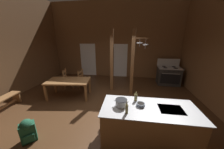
{
  "coord_description": "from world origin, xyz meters",
  "views": [
    {
      "loc": [
        0.96,
        -3.49,
        2.43
      ],
      "look_at": [
        0.27,
        0.96,
        0.98
      ],
      "focal_mm": 18.61,
      "sensor_mm": 36.0,
      "label": 1
    }
  ],
  "objects_px": {
    "kitchen_island": "(147,124)",
    "bottle_short_on_counter": "(127,109)",
    "stove_range": "(168,75)",
    "bottle_tall_on_counter": "(136,97)",
    "ladderback_chair_near_window": "(83,80)",
    "ladderback_chair_by_post": "(68,79)",
    "mixing_bowl_on_counter": "(141,104)",
    "backpack": "(28,130)",
    "stockpot_on_counter": "(121,103)",
    "dining_table": "(69,82)"
  },
  "relations": [
    {
      "from": "backpack",
      "to": "stove_range",
      "type": "bearing_deg",
      "value": 44.82
    },
    {
      "from": "bottle_tall_on_counter",
      "to": "mixing_bowl_on_counter",
      "type": "bearing_deg",
      "value": -65.32
    },
    {
      "from": "stove_range",
      "to": "ladderback_chair_near_window",
      "type": "xyz_separation_m",
      "value": [
        -4.27,
        -1.28,
        -0.03
      ]
    },
    {
      "from": "stove_range",
      "to": "dining_table",
      "type": "xyz_separation_m",
      "value": [
        -4.55,
        -2.14,
        0.17
      ]
    },
    {
      "from": "ladderback_chair_by_post",
      "to": "backpack",
      "type": "relative_size",
      "value": 1.59
    },
    {
      "from": "kitchen_island",
      "to": "bottle_tall_on_counter",
      "type": "height_order",
      "value": "bottle_tall_on_counter"
    },
    {
      "from": "dining_table",
      "to": "mixing_bowl_on_counter",
      "type": "height_order",
      "value": "mixing_bowl_on_counter"
    },
    {
      "from": "stove_range",
      "to": "stockpot_on_counter",
      "type": "xyz_separation_m",
      "value": [
        -2.23,
        -3.94,
        0.51
      ]
    },
    {
      "from": "stove_range",
      "to": "bottle_tall_on_counter",
      "type": "height_order",
      "value": "stove_range"
    },
    {
      "from": "mixing_bowl_on_counter",
      "to": "bottle_tall_on_counter",
      "type": "distance_m",
      "value": 0.26
    },
    {
      "from": "kitchen_island",
      "to": "bottle_short_on_counter",
      "type": "distance_m",
      "value": 0.81
    },
    {
      "from": "kitchen_island",
      "to": "stove_range",
      "type": "xyz_separation_m",
      "value": [
        1.59,
        3.91,
        0.03
      ]
    },
    {
      "from": "stove_range",
      "to": "bottle_tall_on_counter",
      "type": "distance_m",
      "value": 4.14
    },
    {
      "from": "mixing_bowl_on_counter",
      "to": "ladderback_chair_near_window",
      "type": "bearing_deg",
      "value": 133.81
    },
    {
      "from": "ladderback_chair_by_post",
      "to": "stockpot_on_counter",
      "type": "xyz_separation_m",
      "value": [
        2.84,
        -2.66,
        0.54
      ]
    },
    {
      "from": "stove_range",
      "to": "ladderback_chair_near_window",
      "type": "distance_m",
      "value": 4.45
    },
    {
      "from": "backpack",
      "to": "mixing_bowl_on_counter",
      "type": "bearing_deg",
      "value": 11.2
    },
    {
      "from": "backpack",
      "to": "stockpot_on_counter",
      "type": "xyz_separation_m",
      "value": [
        2.19,
        0.46,
        0.67
      ]
    },
    {
      "from": "dining_table",
      "to": "mixing_bowl_on_counter",
      "type": "bearing_deg",
      "value": -32.01
    },
    {
      "from": "mixing_bowl_on_counter",
      "to": "bottle_short_on_counter",
      "type": "distance_m",
      "value": 0.46
    },
    {
      "from": "dining_table",
      "to": "backpack",
      "type": "height_order",
      "value": "dining_table"
    },
    {
      "from": "stove_range",
      "to": "bottle_tall_on_counter",
      "type": "relative_size",
      "value": 5.42
    },
    {
      "from": "stove_range",
      "to": "backpack",
      "type": "relative_size",
      "value": 2.21
    },
    {
      "from": "bottle_short_on_counter",
      "to": "bottle_tall_on_counter",
      "type": "bearing_deg",
      "value": 69.3
    },
    {
      "from": "ladderback_chair_by_post",
      "to": "bottle_tall_on_counter",
      "type": "relative_size",
      "value": 3.9
    },
    {
      "from": "kitchen_island",
      "to": "backpack",
      "type": "distance_m",
      "value": 2.88
    },
    {
      "from": "stove_range",
      "to": "ladderback_chair_by_post",
      "type": "xyz_separation_m",
      "value": [
        -5.07,
        -1.27,
        -0.03
      ]
    },
    {
      "from": "dining_table",
      "to": "backpack",
      "type": "relative_size",
      "value": 3.04
    },
    {
      "from": "backpack",
      "to": "bottle_short_on_counter",
      "type": "distance_m",
      "value": 2.44
    },
    {
      "from": "ladderback_chair_near_window",
      "to": "bottle_tall_on_counter",
      "type": "xyz_separation_m",
      "value": [
        2.38,
        -2.36,
        0.55
      ]
    },
    {
      "from": "bottle_short_on_counter",
      "to": "ladderback_chair_by_post",
      "type": "bearing_deg",
      "value": 135.53
    },
    {
      "from": "ladderback_chair_near_window",
      "to": "stove_range",
      "type": "bearing_deg",
      "value": 16.73
    },
    {
      "from": "stockpot_on_counter",
      "to": "bottle_tall_on_counter",
      "type": "xyz_separation_m",
      "value": [
        0.34,
        0.29,
        0.01
      ]
    },
    {
      "from": "kitchen_island",
      "to": "ladderback_chair_near_window",
      "type": "relative_size",
      "value": 2.29
    },
    {
      "from": "kitchen_island",
      "to": "dining_table",
      "type": "xyz_separation_m",
      "value": [
        -2.96,
        1.77,
        0.2
      ]
    },
    {
      "from": "kitchen_island",
      "to": "backpack",
      "type": "xyz_separation_m",
      "value": [
        -2.83,
        -0.48,
        -0.14
      ]
    },
    {
      "from": "ladderback_chair_by_post",
      "to": "bottle_tall_on_counter",
      "type": "height_order",
      "value": "bottle_tall_on_counter"
    },
    {
      "from": "kitchen_island",
      "to": "bottle_short_on_counter",
      "type": "height_order",
      "value": "bottle_short_on_counter"
    },
    {
      "from": "bottle_tall_on_counter",
      "to": "stove_range",
      "type": "bearing_deg",
      "value": 62.65
    },
    {
      "from": "ladderback_chair_near_window",
      "to": "ladderback_chair_by_post",
      "type": "distance_m",
      "value": 0.81
    },
    {
      "from": "mixing_bowl_on_counter",
      "to": "bottle_tall_on_counter",
      "type": "xyz_separation_m",
      "value": [
        -0.1,
        0.22,
        0.06
      ]
    },
    {
      "from": "stove_range",
      "to": "bottle_tall_on_counter",
      "type": "xyz_separation_m",
      "value": [
        -1.89,
        -3.65,
        0.52
      ]
    },
    {
      "from": "ladderback_chair_near_window",
      "to": "stockpot_on_counter",
      "type": "distance_m",
      "value": 3.39
    },
    {
      "from": "kitchen_island",
      "to": "ladderback_chair_by_post",
      "type": "bearing_deg",
      "value": 142.86
    },
    {
      "from": "backpack",
      "to": "bottle_tall_on_counter",
      "type": "distance_m",
      "value": 2.73
    },
    {
      "from": "ladderback_chair_near_window",
      "to": "stockpot_on_counter",
      "type": "bearing_deg",
      "value": -52.5
    },
    {
      "from": "stove_range",
      "to": "bottle_short_on_counter",
      "type": "xyz_separation_m",
      "value": [
        -2.09,
        -4.2,
        0.53
      ]
    },
    {
      "from": "kitchen_island",
      "to": "dining_table",
      "type": "distance_m",
      "value": 3.46
    },
    {
      "from": "stockpot_on_counter",
      "to": "mixing_bowl_on_counter",
      "type": "distance_m",
      "value": 0.45
    },
    {
      "from": "stove_range",
      "to": "backpack",
      "type": "bearing_deg",
      "value": -135.18
    }
  ]
}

